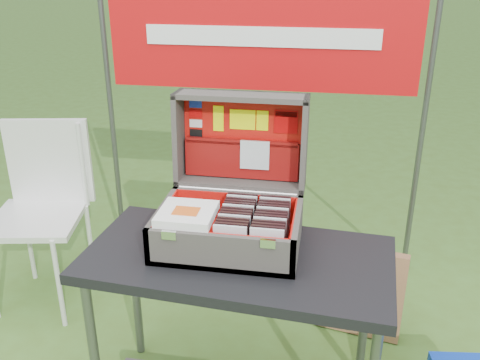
% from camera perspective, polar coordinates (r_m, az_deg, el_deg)
% --- Properties ---
extents(table, '(1.14, 0.64, 0.69)m').
position_cam_1_polar(table, '(2.14, -0.24, -15.89)').
color(table, black).
rests_on(table, ground).
extents(table_top, '(1.14, 0.64, 0.04)m').
position_cam_1_polar(table_top, '(1.95, -0.26, -8.46)').
color(table_top, black).
rests_on(table_top, ground).
extents(table_leg_fl, '(0.04, 0.04, 0.65)m').
position_cam_1_polar(table_leg_fl, '(2.12, -15.22, -17.99)').
color(table_leg_fl, '#59595B').
rests_on(table_leg_fl, ground).
extents(table_leg_bl, '(0.04, 0.04, 0.65)m').
position_cam_1_polar(table_leg_bl, '(2.43, -11.05, -11.59)').
color(table_leg_bl, '#59595B').
rests_on(table_leg_bl, ground).
extents(table_leg_br, '(0.04, 0.04, 0.65)m').
position_cam_1_polar(table_leg_br, '(2.31, 13.20, -13.86)').
color(table_leg_br, '#59595B').
rests_on(table_leg_br, ground).
extents(suitcase, '(0.52, 0.53, 0.51)m').
position_cam_1_polar(suitcase, '(1.94, -0.95, 0.38)').
color(suitcase, '#58544F').
rests_on(suitcase, table).
extents(suitcase_base_bottom, '(0.52, 0.37, 0.02)m').
position_cam_1_polar(suitcase_base_bottom, '(1.99, -1.22, -6.74)').
color(suitcase_base_bottom, '#58544F').
rests_on(suitcase_base_bottom, table_top).
extents(suitcase_base_wall_front, '(0.52, 0.02, 0.14)m').
position_cam_1_polar(suitcase_base_wall_front, '(1.81, -2.29, -7.83)').
color(suitcase_base_wall_front, '#58544F').
rests_on(suitcase_base_wall_front, table_top).
extents(suitcase_base_wall_back, '(0.52, 0.02, 0.14)m').
position_cam_1_polar(suitcase_base_wall_back, '(2.12, -0.34, -3.02)').
color(suitcase_base_wall_back, '#58544F').
rests_on(suitcase_base_wall_back, table_top).
extents(suitcase_base_wall_left, '(0.02, 0.37, 0.14)m').
position_cam_1_polar(suitcase_base_wall_left, '(2.02, -8.23, -4.62)').
color(suitcase_base_wall_left, '#58544F').
rests_on(suitcase_base_wall_left, table_top).
extents(suitcase_base_wall_right, '(0.02, 0.37, 0.14)m').
position_cam_1_polar(suitcase_base_wall_right, '(1.94, 6.08, -5.80)').
color(suitcase_base_wall_right, '#58544F').
rests_on(suitcase_base_wall_right, table_top).
extents(suitcase_liner_floor, '(0.48, 0.33, 0.01)m').
position_cam_1_polar(suitcase_liner_floor, '(1.99, -1.23, -6.41)').
color(suitcase_liner_floor, red).
rests_on(suitcase_liner_floor, suitcase_base_bottom).
extents(suitcase_latch_left, '(0.05, 0.01, 0.03)m').
position_cam_1_polar(suitcase_latch_left, '(1.82, -7.59, -5.85)').
color(suitcase_latch_left, silver).
rests_on(suitcase_latch_left, suitcase_base_wall_front).
extents(suitcase_latch_right, '(0.05, 0.01, 0.03)m').
position_cam_1_polar(suitcase_latch_right, '(1.75, 3.00, -6.79)').
color(suitcase_latch_right, silver).
rests_on(suitcase_latch_right, suitcase_base_wall_front).
extents(suitcase_hinge, '(0.47, 0.02, 0.02)m').
position_cam_1_polar(suitcase_hinge, '(2.10, -0.30, -1.19)').
color(suitcase_hinge, silver).
rests_on(suitcase_hinge, suitcase_base_wall_back).
extents(suitcase_lid_back, '(0.52, 0.04, 0.37)m').
position_cam_1_polar(suitcase_lid_back, '(2.16, 0.34, 4.63)').
color(suitcase_lid_back, '#58544F').
rests_on(suitcase_lid_back, suitcase_base_wall_back).
extents(suitcase_lid_rim_far, '(0.52, 0.14, 0.03)m').
position_cam_1_polar(suitcase_lid_rim_far, '(2.06, 0.12, 8.91)').
color(suitcase_lid_rim_far, '#58544F').
rests_on(suitcase_lid_rim_far, suitcase_lid_back).
extents(suitcase_lid_rim_near, '(0.52, 0.14, 0.03)m').
position_cam_1_polar(suitcase_lid_rim_near, '(2.16, 0.03, -0.28)').
color(suitcase_lid_rim_near, '#58544F').
rests_on(suitcase_lid_rim_near, suitcase_lid_back).
extents(suitcase_lid_rim_left, '(0.02, 0.16, 0.38)m').
position_cam_1_polar(suitcase_lid_rim_left, '(2.16, -6.50, 4.54)').
color(suitcase_lid_rim_left, '#58544F').
rests_on(suitcase_lid_rim_left, suitcase_lid_back).
extents(suitcase_lid_rim_right, '(0.02, 0.16, 0.38)m').
position_cam_1_polar(suitcase_lid_rim_right, '(2.08, 6.89, 3.80)').
color(suitcase_lid_rim_right, '#58544F').
rests_on(suitcase_lid_rim_right, suitcase_lid_back).
extents(suitcase_lid_liner, '(0.48, 0.02, 0.33)m').
position_cam_1_polar(suitcase_lid_liner, '(2.15, 0.28, 4.54)').
color(suitcase_lid_liner, red).
rests_on(suitcase_lid_liner, suitcase_lid_back).
extents(suitcase_liner_wall_front, '(0.48, 0.01, 0.12)m').
position_cam_1_polar(suitcase_liner_wall_front, '(1.82, -2.21, -7.34)').
color(suitcase_liner_wall_front, red).
rests_on(suitcase_liner_wall_front, suitcase_base_bottom).
extents(suitcase_liner_wall_back, '(0.48, 0.01, 0.12)m').
position_cam_1_polar(suitcase_liner_wall_back, '(2.10, -0.40, -2.93)').
color(suitcase_liner_wall_back, red).
rests_on(suitcase_liner_wall_back, suitcase_base_bottom).
extents(suitcase_liner_wall_left, '(0.01, 0.33, 0.12)m').
position_cam_1_polar(suitcase_liner_wall_left, '(2.01, -7.89, -4.40)').
color(suitcase_liner_wall_left, red).
rests_on(suitcase_liner_wall_left, suitcase_base_bottom).
extents(suitcase_liner_wall_right, '(0.01, 0.33, 0.12)m').
position_cam_1_polar(suitcase_liner_wall_right, '(1.93, 5.70, -5.51)').
color(suitcase_liner_wall_right, red).
rests_on(suitcase_liner_wall_right, suitcase_base_bottom).
extents(suitcase_lid_pocket, '(0.46, 0.04, 0.15)m').
position_cam_1_polar(suitcase_lid_pocket, '(2.15, 0.17, 2.20)').
color(suitcase_lid_pocket, maroon).
rests_on(suitcase_lid_pocket, suitcase_lid_liner).
extents(suitcase_pocket_edge, '(0.45, 0.02, 0.02)m').
position_cam_1_polar(suitcase_pocket_edge, '(2.13, 0.17, 4.06)').
color(suitcase_pocket_edge, maroon).
rests_on(suitcase_pocket_edge, suitcase_lid_pocket).
extents(suitcase_pocket_cd, '(0.12, 0.02, 0.12)m').
position_cam_1_polar(suitcase_pocket_cd, '(2.12, 1.59, 2.68)').
color(suitcase_pocket_cd, silver).
rests_on(suitcase_pocket_cd, suitcase_lid_pocket).
extents(lid_sticker_cc_a, '(0.05, 0.00, 0.03)m').
position_cam_1_polar(lid_sticker_cc_a, '(2.15, -4.77, 8.10)').
color(lid_sticker_cc_a, '#1933B2').
rests_on(lid_sticker_cc_a, suitcase_lid_liner).
extents(lid_sticker_cc_b, '(0.05, 0.00, 0.03)m').
position_cam_1_polar(lid_sticker_cc_b, '(2.16, -4.75, 7.07)').
color(lid_sticker_cc_b, '#BC0406').
rests_on(lid_sticker_cc_b, suitcase_lid_liner).
extents(lid_sticker_cc_c, '(0.05, 0.00, 0.03)m').
position_cam_1_polar(lid_sticker_cc_c, '(2.17, -4.73, 6.03)').
color(lid_sticker_cc_c, white).
rests_on(lid_sticker_cc_c, suitcase_lid_liner).
extents(lid_sticker_cc_d, '(0.05, 0.00, 0.03)m').
position_cam_1_polar(lid_sticker_cc_d, '(2.18, -4.71, 5.01)').
color(lid_sticker_cc_d, black).
rests_on(lid_sticker_cc_d, suitcase_lid_liner).
extents(lid_card_neon_tall, '(0.04, 0.01, 0.10)m').
position_cam_1_polar(lid_card_neon_tall, '(2.14, -2.32, 6.58)').
color(lid_card_neon_tall, '#EFFB05').
rests_on(lid_card_neon_tall, suitcase_lid_liner).
extents(lid_card_neon_main, '(0.10, 0.01, 0.08)m').
position_cam_1_polar(lid_card_neon_main, '(2.12, 0.28, 6.46)').
color(lid_card_neon_main, '#EFFB05').
rests_on(lid_card_neon_main, suitcase_lid_liner).
extents(lid_card_neon_small, '(0.05, 0.01, 0.08)m').
position_cam_1_polar(lid_card_neon_small, '(2.11, 2.40, 6.35)').
color(lid_card_neon_small, '#EFFB05').
rests_on(lid_card_neon_small, suitcase_lid_liner).
extents(lid_sticker_band, '(0.09, 0.01, 0.09)m').
position_cam_1_polar(lid_sticker_band, '(2.10, 4.93, 6.21)').
color(lid_sticker_band, '#BC0406').
rests_on(lid_sticker_band, suitcase_lid_liner).
extents(lid_sticker_band_bar, '(0.08, 0.00, 0.02)m').
position_cam_1_polar(lid_sticker_band_bar, '(2.10, 4.96, 7.00)').
color(lid_sticker_band_bar, black).
rests_on(lid_sticker_band_bar, suitcase_lid_liner).
extents(cd_left_0, '(0.12, 0.01, 0.13)m').
position_cam_1_polar(cd_left_0, '(1.83, -1.07, -6.75)').
color(cd_left_0, silver).
rests_on(cd_left_0, suitcase_liner_floor).
extents(cd_left_1, '(0.12, 0.01, 0.13)m').
position_cam_1_polar(cd_left_1, '(1.84, -0.95, -6.44)').
color(cd_left_1, black).
rests_on(cd_left_1, suitcase_liner_floor).
extents(cd_left_2, '(0.12, 0.01, 0.13)m').
position_cam_1_polar(cd_left_2, '(1.86, -0.84, -6.14)').
color(cd_left_2, black).
rests_on(cd_left_2, suitcase_liner_floor).
extents(cd_left_3, '(0.12, 0.01, 0.13)m').
position_cam_1_polar(cd_left_3, '(1.88, -0.72, -5.84)').
color(cd_left_3, black).
rests_on(cd_left_3, suitcase_liner_floor).
extents(cd_left_4, '(0.12, 0.01, 0.13)m').
position_cam_1_polar(cd_left_4, '(1.90, -0.61, -5.54)').
color(cd_left_4, silver).
rests_on(cd_left_4, suitcase_liner_floor).
extents(cd_left_5, '(0.12, 0.01, 0.13)m').
position_cam_1_polar(cd_left_5, '(1.92, -0.50, -5.25)').
color(cd_left_5, black).
rests_on(cd_left_5, suitcase_liner_floor).
extents(cd_left_6, '(0.12, 0.01, 0.13)m').
position_cam_1_polar(cd_left_6, '(1.93, -0.39, -4.97)').
color(cd_left_6, black).
rests_on(cd_left_6, suitcase_liner_floor).
extents(cd_left_7, '(0.12, 0.01, 0.13)m').
position_cam_1_polar(cd_left_7, '(1.95, -0.29, -4.69)').
color(cd_left_7, black).
rests_on(cd_left_7, suitcase_liner_floor).
extents(cd_left_8, '(0.12, 0.01, 0.13)m').
position_cam_1_polar(cd_left_8, '(1.97, -0.18, -4.42)').
color(cd_left_8, silver).
rests_on(cd_left_8, suitcase_liner_floor).
extents(cd_left_9, '(0.12, 0.01, 0.13)m').
position_cam_1_polar(cd_left_9, '(1.99, -0.08, -4.15)').
color(cd_left_9, black).
rests_on(cd_left_9, suitcase_liner_floor).
extents(cd_left_10, '(0.12, 0.01, 0.13)m').
position_cam_1_polar(cd_left_10, '(2.00, 0.02, -3.89)').
color(cd_left_10, black).
rests_on(cd_left_10, suitcase_liner_floor).
extents(cd_left_11, '(0.12, 0.01, 0.13)m').
position_cam_1_polar(cd_left_11, '(2.02, 0.12, -3.63)').
color(cd_left_11, black).
rests_on(cd_left_11, suitcase_liner_floor).
extents(cd_left_12, '(0.12, 0.01, 0.13)m').
position_cam_1_polar(cd_left_12, '(2.04, 0.21, -3.38)').
color(cd_left_12, silver).
rests_on(cd_left_12, suitcase_liner_floor).
extents(cd_left_13, '(0.12, 0.01, 0.13)m').
position_cam_1_polar(cd_left_13, '(2.06, 0.31, -3.13)').
color(cd_left_13, black).
rests_on(cd_left_13, suitcase_liner_floor).
extents(cd_right_0, '(0.12, 0.01, 0.13)m').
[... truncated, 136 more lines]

